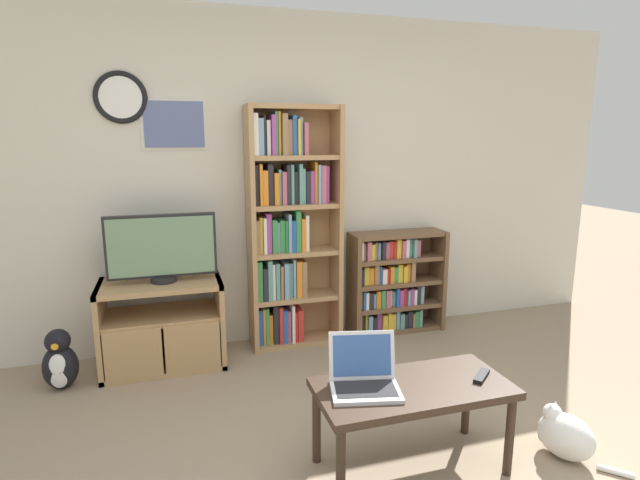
# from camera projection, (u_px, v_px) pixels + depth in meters

# --- Properties ---
(wall_back) EXTENTS (5.94, 0.09, 2.60)m
(wall_back) POSITION_uv_depth(u_px,v_px,m) (284.00, 181.00, 4.01)
(wall_back) COLOR beige
(wall_back) RESTS_ON ground_plane
(tv_stand) EXTENTS (0.86, 0.50, 0.64)m
(tv_stand) POSITION_uv_depth(u_px,v_px,m) (163.00, 324.00, 3.63)
(tv_stand) COLOR tan
(tv_stand) RESTS_ON ground_plane
(television) EXTENTS (0.75, 0.18, 0.49)m
(television) POSITION_uv_depth(u_px,v_px,m) (162.00, 248.00, 3.52)
(television) COLOR black
(television) RESTS_ON tv_stand
(bookshelf_tall) EXTENTS (0.72, 0.29, 1.89)m
(bookshelf_tall) POSITION_uv_depth(u_px,v_px,m) (288.00, 228.00, 3.91)
(bookshelf_tall) COLOR tan
(bookshelf_tall) RESTS_ON ground_plane
(bookshelf_short) EXTENTS (0.82, 0.27, 0.87)m
(bookshelf_short) POSITION_uv_depth(u_px,v_px,m) (391.00, 283.00, 4.28)
(bookshelf_short) COLOR brown
(bookshelf_short) RESTS_ON ground_plane
(coffee_table) EXTENTS (0.97, 0.46, 0.46)m
(coffee_table) POSITION_uv_depth(u_px,v_px,m) (413.00, 395.00, 2.47)
(coffee_table) COLOR #332319
(coffee_table) RESTS_ON ground_plane
(laptop) EXTENTS (0.38, 0.34, 0.25)m
(laptop) POSITION_uv_depth(u_px,v_px,m) (364.00, 376.00, 2.41)
(laptop) COLOR silver
(laptop) RESTS_ON coffee_table
(remote_near_laptop) EXTENTS (0.15, 0.14, 0.02)m
(remote_near_laptop) POSITION_uv_depth(u_px,v_px,m) (482.00, 376.00, 2.52)
(remote_near_laptop) COLOR black
(remote_near_laptop) RESTS_ON coffee_table
(cat) EXTENTS (0.36, 0.43, 0.28)m
(cat) POSITION_uv_depth(u_px,v_px,m) (564.00, 435.00, 2.61)
(cat) COLOR white
(cat) RESTS_ON ground_plane
(penguin_figurine) EXTENTS (0.22, 0.20, 0.42)m
(penguin_figurine) POSITION_uv_depth(u_px,v_px,m) (60.00, 362.00, 3.31)
(penguin_figurine) COLOR black
(penguin_figurine) RESTS_ON ground_plane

